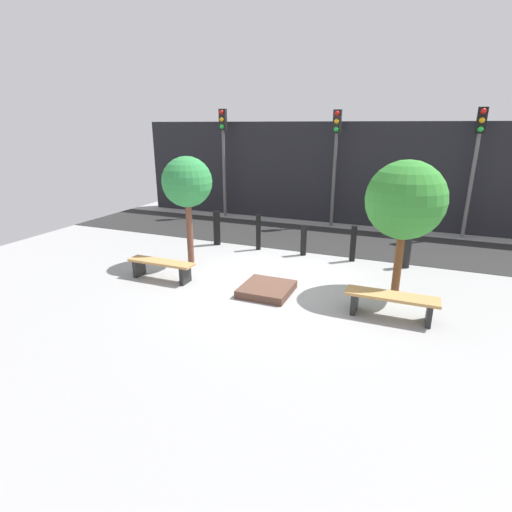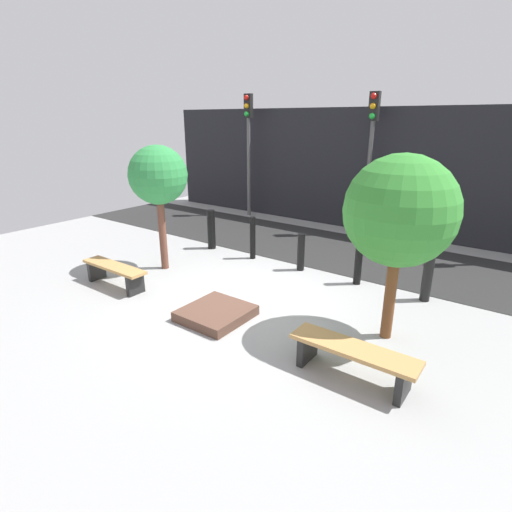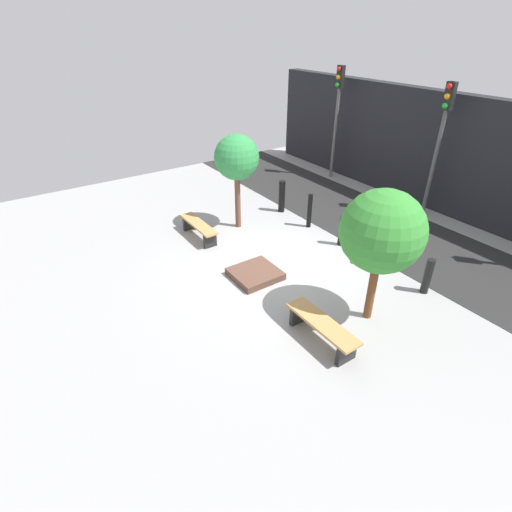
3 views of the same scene
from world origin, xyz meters
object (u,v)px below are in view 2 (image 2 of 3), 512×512
(tree_behind_left_bench, at_px, (158,176))
(traffic_light_mid_west, at_px, (371,140))
(planter_bed, at_px, (216,313))
(bench_right, at_px, (353,356))
(bollard_right, at_px, (358,262))
(bollard_far_right, at_px, (427,279))
(bollard_left, at_px, (253,238))
(bollard_center, at_px, (301,252))
(bollard_far_left, at_px, (211,229))
(traffic_light_west, at_px, (248,135))
(bench_left, at_px, (114,271))
(tree_behind_right_bench, at_px, (400,212))

(tree_behind_left_bench, bearing_deg, traffic_light_mid_west, 64.47)
(traffic_light_mid_west, bearing_deg, planter_bed, -90.00)
(bench_right, xyz_separation_m, bollard_right, (-1.26, 3.17, 0.15))
(tree_behind_left_bench, xyz_separation_m, traffic_light_mid_west, (2.67, 5.59, 0.64))
(bollard_right, distance_m, bollard_far_right, 1.41)
(bollard_left, height_order, bollard_center, bollard_left)
(bench_right, xyz_separation_m, bollard_center, (-2.67, 3.17, 0.10))
(bollard_far_left, xyz_separation_m, traffic_light_west, (-1.61, 3.78, 2.33))
(bollard_left, relative_size, bollard_right, 1.08)
(bollard_right, bearing_deg, bench_left, -142.09)
(bench_left, height_order, bench_right, bench_right)
(traffic_light_mid_west, bearing_deg, bollard_far_right, -53.39)
(planter_bed, xyz_separation_m, traffic_light_west, (-4.42, 6.75, 2.77))
(tree_behind_left_bench, bearing_deg, planter_bed, -23.60)
(bench_left, relative_size, tree_behind_right_bench, 0.58)
(tree_behind_left_bench, distance_m, traffic_light_mid_west, 6.23)
(bench_right, height_order, bollard_center, bollard_center)
(bollard_left, xyz_separation_m, bollard_right, (2.81, 0.00, -0.04))
(bench_left, relative_size, bollard_far_right, 1.89)
(bollard_right, bearing_deg, tree_behind_right_bench, -55.01)
(tree_behind_left_bench, xyz_separation_m, bollard_center, (2.67, 1.81, -1.73))
(bollard_far_right, relative_size, traffic_light_west, 0.22)
(bench_left, height_order, bollard_far_left, bollard_far_left)
(traffic_light_west, bearing_deg, traffic_light_mid_west, -0.00)
(bench_left, bearing_deg, planter_bed, 4.18)
(bench_right, relative_size, bollard_far_left, 1.64)
(bollard_left, height_order, bollard_right, bollard_left)
(bench_right, bearing_deg, bollard_far_left, 150.04)
(tree_behind_left_bench, relative_size, traffic_light_west, 0.68)
(bench_right, distance_m, tree_behind_right_bench, 2.21)
(tree_behind_right_bench, height_order, bollard_far_left, tree_behind_right_bench)
(bench_left, height_order, bollard_left, bollard_left)
(bollard_far_left, distance_m, bollard_far_right, 5.62)
(bench_left, xyz_separation_m, tree_behind_left_bench, (0.00, 1.37, 1.83))
(bollard_far_left, bearing_deg, traffic_light_mid_west, 53.39)
(bollard_far_left, relative_size, bollard_right, 1.07)
(bollard_far_right, height_order, traffic_light_mid_west, traffic_light_mid_west)
(bench_left, bearing_deg, bollard_right, 37.80)
(traffic_light_mid_west, bearing_deg, traffic_light_west, 180.00)
(traffic_light_west, height_order, traffic_light_mid_west, traffic_light_west)
(bollard_right, xyz_separation_m, bollard_far_right, (1.40, 0.00, -0.05))
(bollard_left, height_order, bollard_far_right, bollard_left)
(bench_left, bearing_deg, bollard_far_left, 92.43)
(bollard_left, relative_size, traffic_light_west, 0.26)
(tree_behind_left_bench, distance_m, traffic_light_west, 5.90)
(bench_left, relative_size, tree_behind_left_bench, 0.60)
(tree_behind_left_bench, height_order, tree_behind_right_bench, tree_behind_right_bench)
(bollard_left, xyz_separation_m, traffic_light_west, (-3.02, 3.78, 2.32))
(bollard_right, bearing_deg, bollard_center, 180.00)
(bench_right, bearing_deg, planter_bed, 175.82)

